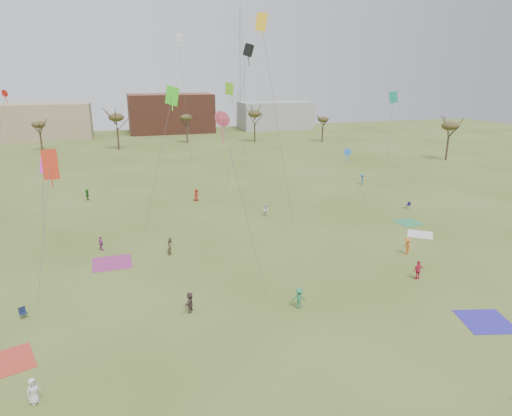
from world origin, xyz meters
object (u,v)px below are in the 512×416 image
object	(u,v)px
radio_tower	(241,70)
camp_chair_right	(408,206)
camp_chair_left	(24,315)
spectator_fore_a	(418,270)
flyer_near_left	(33,391)
flyer_near_center	(299,298)

from	to	relation	value
radio_tower	camp_chair_right	bearing A→B (deg)	-92.37
camp_chair_left	radio_tower	xyz separation A→B (m)	(50.47, 118.40, 18.95)
spectator_fore_a	radio_tower	world-z (taller)	radio_tower
camp_chair_left	camp_chair_right	xyz separation A→B (m)	(46.26, 16.46, 0.00)
camp_chair_left	spectator_fore_a	bearing A→B (deg)	-32.62
spectator_fore_a	flyer_near_left	bearing A→B (deg)	8.85
spectator_fore_a	camp_chair_right	distance (m)	23.56
flyer_near_left	camp_chair_right	size ratio (longest dim) A/B	1.87
flyer_near_left	camp_chair_left	bearing A→B (deg)	63.93
spectator_fore_a	radio_tower	xyz separation A→B (m)	(17.16, 121.61, 18.31)
flyer_near_center	camp_chair_left	size ratio (longest dim) A/B	1.99
camp_chair_left	camp_chair_right	size ratio (longest dim) A/B	1.00
flyer_near_left	flyer_near_center	xyz separation A→B (m)	(18.60, 5.60, 0.05)
flyer_near_center	radio_tower	size ratio (longest dim) A/B	0.04
flyer_near_center	flyer_near_left	bearing A→B (deg)	36.00
flyer_near_left	camp_chair_right	xyz separation A→B (m)	(44.00, 26.93, -0.55)
spectator_fore_a	camp_chair_left	xyz separation A→B (m)	(-33.31, 3.21, -0.64)
spectator_fore_a	camp_chair_right	xyz separation A→B (m)	(12.95, 19.68, -0.64)
flyer_near_center	radio_tower	bearing A→B (deg)	-84.25
flyer_near_center	camp_chair_right	world-z (taller)	flyer_near_center
flyer_near_center	spectator_fore_a	world-z (taller)	spectator_fore_a
flyer_near_center	spectator_fore_a	bearing A→B (deg)	-153.14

